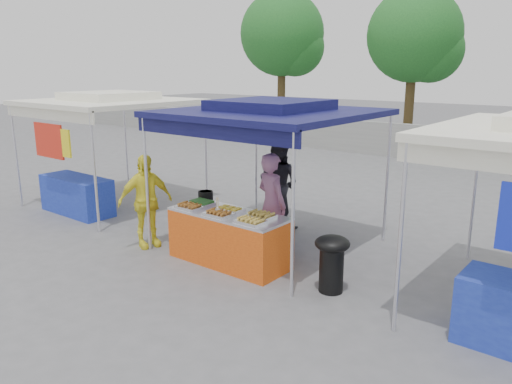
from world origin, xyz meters
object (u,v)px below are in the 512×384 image
Objects in this scene: cooking_pot at (206,195)px; wok_burner at (332,259)px; vendor_table at (229,238)px; customer_person at (145,201)px; helper_man at (278,184)px; vendor_woman at (272,204)px.

cooking_pot is 2.74m from wok_burner.
customer_person is at bearing -169.11° from vendor_table.
wok_burner is at bearing 2.67° from vendor_table.
helper_man reaches higher than vendor_table.
helper_man reaches higher than vendor_woman.
vendor_table reaches higher than wok_burner.
helper_man is at bearing 76.41° from cooking_pot.
cooking_pot is (-0.85, 0.35, 0.50)m from vendor_table.
vendor_woman reaches higher than cooking_pot.
vendor_table is at bearing -22.47° from cooking_pot.
vendor_table is 1.74m from customer_person.
helper_man reaches higher than wok_burner.
vendor_table is at bearing 83.06° from vendor_woman.
helper_man reaches higher than customer_person.
cooking_pot is 0.31× the size of wok_burner.
helper_man is (0.39, 1.62, -0.04)m from cooking_pot.
vendor_woman is 1.44m from helper_man.
vendor_woman is (-1.54, 0.65, 0.38)m from wok_burner.
vendor_table is at bearing 99.33° from helper_man.
wok_burner is at bearing 136.97° from helper_man.
cooking_pot is 1.21m from vendor_woman.
wok_burner is 0.50× the size of customer_person.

